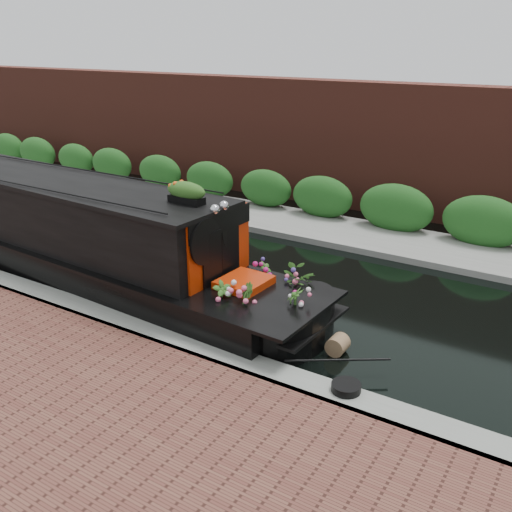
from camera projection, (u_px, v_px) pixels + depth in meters
The scene contains 8 objects.
ground at pixel (230, 276), 13.42m from camera, with size 80.00×80.00×0.00m, color black.
near_bank_coping at pixel (131, 334), 10.81m from camera, with size 40.00×0.60×0.50m, color gray.
far_bank_path at pixel (311, 229), 16.74m from camera, with size 40.00×2.40×0.34m, color gray.
far_hedge at pixel (324, 221), 17.45m from camera, with size 40.00×1.10×2.80m, color #20561D.
far_brick_wall at pixel (352, 205), 19.11m from camera, with size 40.00×1.00×8.00m, color #5C281F.
narrowboat at pixel (70, 239), 13.24m from camera, with size 12.65×2.80×2.94m.
rope_fender at pixel (338, 345), 10.10m from camera, with size 0.35×0.35×0.35m, color #8A6949.
coiled_mooring_rope at pixel (346, 387), 8.64m from camera, with size 0.46×0.46×0.12m, color black.
Camera 1 is at (7.10, -10.12, 5.27)m, focal length 40.00 mm.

